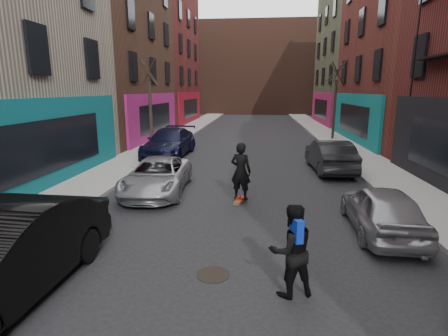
% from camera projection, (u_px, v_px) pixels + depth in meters
% --- Properties ---
extents(sidewalk_left, '(2.50, 84.00, 0.13)m').
position_uv_depth(sidewalk_left, '(189.00, 129.00, 33.91)').
color(sidewalk_left, gray).
rests_on(sidewalk_left, ground).
extents(sidewalk_right, '(2.50, 84.00, 0.13)m').
position_uv_depth(sidewalk_right, '(320.00, 130.00, 32.70)').
color(sidewalk_right, gray).
rests_on(sidewalk_right, ground).
extents(buildings_left, '(12.00, 56.00, 16.50)m').
position_uv_depth(buildings_left, '(6.00, 7.00, 19.23)').
color(buildings_left, maroon).
rests_on(buildings_left, ground).
extents(building_far, '(40.00, 10.00, 14.00)m').
position_uv_depth(building_far, '(257.00, 69.00, 57.02)').
color(building_far, '#47281E').
rests_on(building_far, ground).
extents(tree_left_far, '(2.00, 2.00, 6.50)m').
position_uv_depth(tree_left_far, '(150.00, 96.00, 21.53)').
color(tree_left_far, black).
rests_on(tree_left_far, sidewalk_left).
extents(tree_right_far, '(2.00, 2.00, 6.80)m').
position_uv_depth(tree_right_far, '(335.00, 93.00, 26.12)').
color(tree_right_far, black).
rests_on(tree_right_far, sidewalk_right).
extents(parked_left_far, '(2.40, 4.71, 1.28)m').
position_uv_depth(parked_left_far, '(157.00, 176.00, 13.04)').
color(parked_left_far, '#92939A').
rests_on(parked_left_far, ground).
extents(parked_left_end, '(2.43, 5.53, 1.58)m').
position_uv_depth(parked_left_end, '(169.00, 143.00, 20.21)').
color(parked_left_end, black).
rests_on(parked_left_end, ground).
extents(parked_right_far, '(1.69, 3.93, 1.32)m').
position_uv_depth(parked_right_far, '(382.00, 209.00, 9.36)').
color(parked_right_far, gray).
rests_on(parked_right_far, ground).
extents(parked_right_end, '(1.78, 4.57, 1.49)m').
position_uv_depth(parked_right_end, '(330.00, 156.00, 16.44)').
color(parked_right_end, black).
rests_on(parked_right_end, ground).
extents(skateboard, '(0.47, 0.83, 0.10)m').
position_uv_depth(skateboard, '(241.00, 201.00, 12.04)').
color(skateboard, brown).
rests_on(skateboard, ground).
extents(skateboarder, '(0.84, 0.68, 1.98)m').
position_uv_depth(skateboarder, '(241.00, 171.00, 11.81)').
color(skateboarder, black).
rests_on(skateboarder, skateboard).
extents(pedestrian, '(1.05, 0.93, 1.79)m').
position_uv_depth(pedestrian, '(291.00, 250.00, 6.42)').
color(pedestrian, black).
rests_on(pedestrian, ground).
extents(manhole, '(0.72, 0.72, 0.01)m').
position_uv_depth(manhole, '(213.00, 274.00, 7.31)').
color(manhole, black).
rests_on(manhole, ground).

